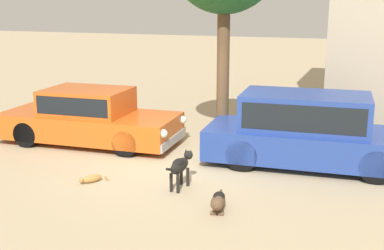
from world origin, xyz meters
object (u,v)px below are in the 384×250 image
Objects in this scene: stray_dog_tan at (218,201)px; stray_cat at (91,179)px; parked_sedan_second at (308,129)px; stray_dog_spotted at (180,165)px; parked_sedan_nearest at (89,116)px.

stray_dog_tan is 1.81× the size of stray_cat.
parked_sedan_second is 4.62× the size of stray_dog_spotted.
stray_dog_tan is at bearing 114.05° from stray_cat.
stray_dog_spotted is (3.28, -2.13, -0.22)m from parked_sedan_nearest.
stray_dog_tan is 2.77m from stray_cat.
parked_sedan_second is at bearing 148.25° from stray_dog_tan.
parked_sedan_nearest reaches higher than stray_dog_tan.
parked_sedan_second reaches higher than stray_dog_spotted.
parked_sedan_second is (5.32, 0.11, 0.13)m from parked_sedan_nearest.
stray_dog_tan is at bearing -113.33° from parked_sedan_second.
stray_dog_spotted is at bearing 133.03° from stray_cat.
parked_sedan_second is 3.05m from stray_dog_spotted.
stray_cat is at bearing -61.14° from parked_sedan_nearest.
stray_cat is (-1.75, -0.32, -0.38)m from stray_dog_spotted.
parked_sedan_nearest is 2.94m from stray_cat.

